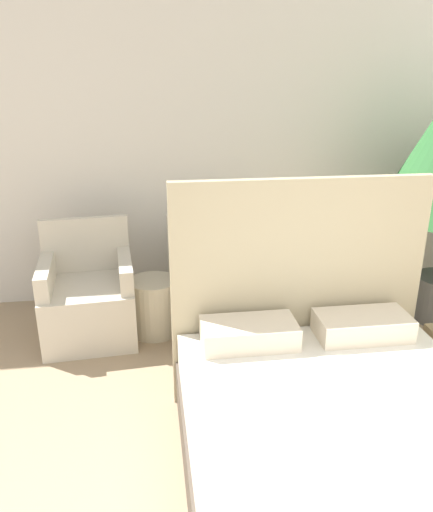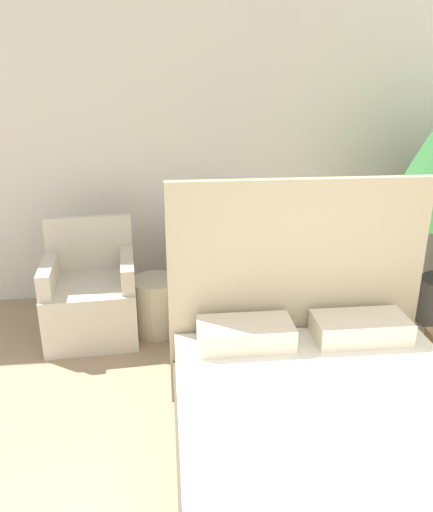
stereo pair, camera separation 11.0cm
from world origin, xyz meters
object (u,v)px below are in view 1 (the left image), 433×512
object	(u,v)px
bed	(350,456)
armchair_near_window_right	(216,295)
armchair_near_window_left	(89,303)
side_table	(154,306)

from	to	relation	value
bed	armchair_near_window_right	bearing A→B (deg)	101.56
bed	armchair_near_window_right	world-z (taller)	bed
armchair_near_window_left	armchair_near_window_right	size ratio (longest dim) A/B	1.00
bed	armchair_near_window_right	xyz separation A→B (m)	(-0.39, 1.89, -0.00)
side_table	armchair_near_window_right	bearing A→B (deg)	0.94
bed	armchair_near_window_right	distance (m)	1.93
armchair_near_window_right	armchair_near_window_left	bearing A→B (deg)	175.75
armchair_near_window_right	side_table	distance (m)	0.51
armchair_near_window_left	side_table	distance (m)	0.51
armchair_near_window_left	armchair_near_window_right	xyz separation A→B (m)	(1.02, 0.00, 0.00)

